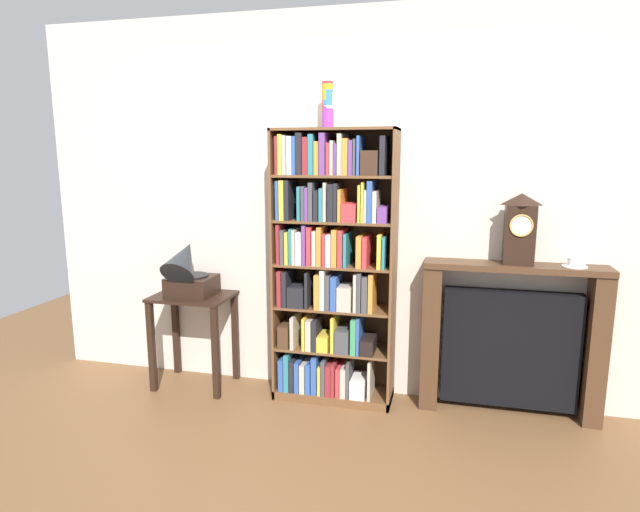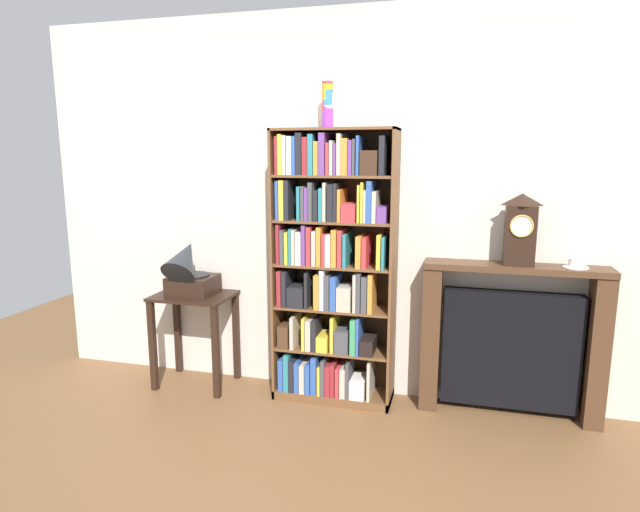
# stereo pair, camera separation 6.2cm
# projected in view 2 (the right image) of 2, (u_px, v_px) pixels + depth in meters

# --- Properties ---
(ground_plane) EXTENTS (7.73, 6.40, 0.02)m
(ground_plane) POSITION_uv_depth(u_px,v_px,m) (331.00, 403.00, 3.78)
(ground_plane) COLOR brown
(wall_back) EXTENTS (4.73, 0.08, 2.69)m
(wall_back) POSITION_uv_depth(u_px,v_px,m) (350.00, 208.00, 3.77)
(wall_back) COLOR beige
(wall_back) RESTS_ON ground
(bookshelf) EXTENTS (0.83, 0.32, 1.89)m
(bookshelf) POSITION_uv_depth(u_px,v_px,m) (330.00, 270.00, 3.67)
(bookshelf) COLOR brown
(bookshelf) RESTS_ON ground
(cup_stack) EXTENTS (0.08, 0.08, 0.30)m
(cup_stack) POSITION_uv_depth(u_px,v_px,m) (328.00, 105.00, 3.49)
(cup_stack) COLOR purple
(cup_stack) RESTS_ON bookshelf
(side_table_left) EXTENTS (0.57, 0.42, 0.70)m
(side_table_left) POSITION_uv_depth(u_px,v_px,m) (195.00, 319.00, 3.98)
(side_table_left) COLOR black
(side_table_left) RESTS_ON ground
(gramophone) EXTENTS (0.32, 0.44, 0.48)m
(gramophone) POSITION_uv_depth(u_px,v_px,m) (188.00, 270.00, 3.85)
(gramophone) COLOR black
(gramophone) RESTS_ON side_table_left
(fireplace_mantel) EXTENTS (1.15, 0.23, 1.03)m
(fireplace_mantel) POSITION_uv_depth(u_px,v_px,m) (511.00, 342.00, 3.52)
(fireplace_mantel) COLOR #472D1C
(fireplace_mantel) RESTS_ON ground
(mantel_clock) EXTENTS (0.19, 0.14, 0.45)m
(mantel_clock) POSITION_uv_depth(u_px,v_px,m) (520.00, 230.00, 3.35)
(mantel_clock) COLOR black
(mantel_clock) RESTS_ON fireplace_mantel
(teacup_with_saucer) EXTENTS (0.15, 0.15, 0.06)m
(teacup_with_saucer) POSITION_uv_depth(u_px,v_px,m) (576.00, 264.00, 3.31)
(teacup_with_saucer) COLOR white
(teacup_with_saucer) RESTS_ON fireplace_mantel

